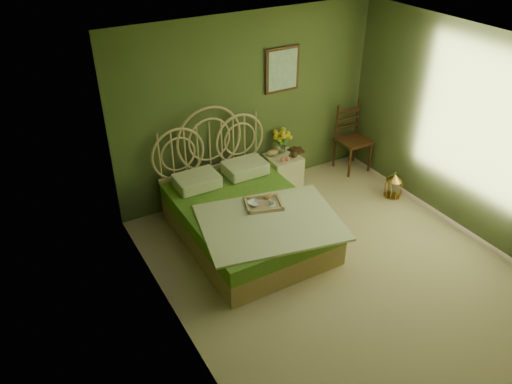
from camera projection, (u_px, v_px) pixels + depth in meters
floor at (340, 269)px, 6.04m from camera, size 4.50×4.50×0.00m
ceiling at (364, 56)px, 4.66m from camera, size 4.50×4.50×0.00m
wall_back at (249, 106)px, 7.00m from camera, size 4.00×0.00×4.00m
wall_left at (176, 232)px, 4.51m from camera, size 0.00×4.50×4.50m
wall_right at (477, 136)px, 6.19m from camera, size 0.00×4.50×4.50m
wall_art at (282, 70)px, 6.97m from camera, size 0.54×0.04×0.64m
bed at (245, 216)px, 6.43m from camera, size 1.86×2.35×1.46m
nightstand at (283, 166)px, 7.51m from camera, size 0.47×0.48×0.95m
chair at (351, 134)px, 7.91m from camera, size 0.47×0.47×1.06m
birdcage at (393, 186)px, 7.34m from camera, size 0.24×0.24×0.37m
book_lower at (292, 152)px, 7.48m from camera, size 0.22×0.25×0.02m
book_upper at (293, 151)px, 7.47m from camera, size 0.22×0.26×0.02m
cereal_bowl at (255, 203)px, 6.21m from camera, size 0.20×0.20×0.04m
coffee_cup at (272, 203)px, 6.20m from camera, size 0.08×0.08×0.07m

